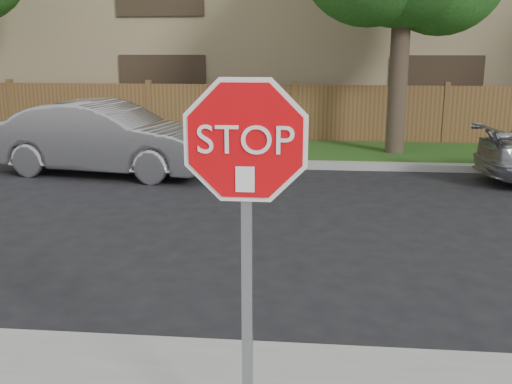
# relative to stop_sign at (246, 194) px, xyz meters

# --- Properties ---
(ground) EXTENTS (90.00, 90.00, 0.00)m
(ground) POSITION_rel_stop_sign_xyz_m (-0.21, 1.48, -1.83)
(ground) COLOR black
(ground) RESTS_ON ground
(far_curb) EXTENTS (70.00, 0.30, 0.15)m
(far_curb) POSITION_rel_stop_sign_xyz_m (-0.21, 9.63, -1.75)
(far_curb) COLOR gray
(far_curb) RESTS_ON ground
(grass_strip) EXTENTS (70.00, 3.00, 0.12)m
(grass_strip) POSITION_rel_stop_sign_xyz_m (-0.21, 11.28, -1.77)
(grass_strip) COLOR #1E4714
(grass_strip) RESTS_ON ground
(fence) EXTENTS (70.00, 0.12, 1.60)m
(fence) POSITION_rel_stop_sign_xyz_m (-0.21, 12.88, -1.03)
(fence) COLOR brown
(fence) RESTS_ON ground
(apartment_building) EXTENTS (35.20, 9.20, 7.20)m
(apartment_building) POSITION_rel_stop_sign_xyz_m (-0.21, 18.48, 1.70)
(apartment_building) COLOR #9A825F
(apartment_building) RESTS_ON ground
(stop_sign) EXTENTS (1.01, 0.13, 2.55)m
(stop_sign) POSITION_rel_stop_sign_xyz_m (0.00, 0.00, 0.00)
(stop_sign) COLOR gray
(stop_sign) RESTS_ON sidewalk_near
(sedan_left) EXTENTS (4.82, 2.28, 1.53)m
(sedan_left) POSITION_rel_stop_sign_xyz_m (-3.98, 8.65, -1.07)
(sedan_left) COLOR #A0A0A4
(sedan_left) RESTS_ON ground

